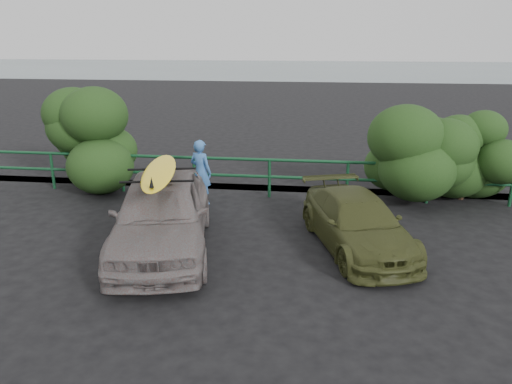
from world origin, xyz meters
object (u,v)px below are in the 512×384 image
(olive_vehicle, at_px, (357,223))
(man, at_px, (201,172))
(surfboard, at_px, (159,172))
(guardrail, at_px, (232,177))
(sedan, at_px, (162,214))

(olive_vehicle, xyz_separation_m, man, (-3.69, 2.31, 0.29))
(man, xyz_separation_m, surfboard, (-0.09, -2.90, 0.78))
(guardrail, distance_m, sedan, 3.73)
(man, distance_m, surfboard, 3.00)
(sedan, distance_m, man, 2.90)
(sedan, distance_m, olive_vehicle, 3.83)
(guardrail, relative_size, surfboard, 5.00)
(guardrail, relative_size, sedan, 3.16)
(sedan, xyz_separation_m, olive_vehicle, (3.78, 0.58, -0.22))
(sedan, relative_size, surfboard, 1.58)
(sedan, bearing_deg, guardrail, 67.01)
(olive_vehicle, relative_size, surfboard, 1.31)
(guardrail, distance_m, olive_vehicle, 4.32)
(sedan, height_order, man, man)
(sedan, xyz_separation_m, surfboard, (0.00, 0.00, 0.84))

